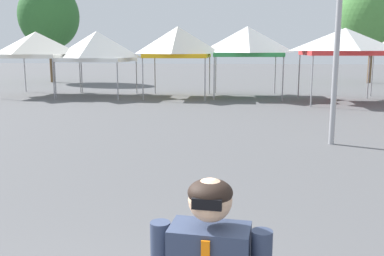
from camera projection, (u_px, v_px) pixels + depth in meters
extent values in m
cylinder|color=#9E9EA3|center=(53.00, 77.00, 20.97)|extent=(0.06, 0.06, 2.17)
cylinder|color=#9E9EA3|center=(25.00, 73.00, 24.64)|extent=(0.06, 0.06, 2.17)
cylinder|color=#9E9EA3|center=(80.00, 73.00, 24.19)|extent=(0.06, 0.06, 2.17)
pyramid|color=white|center=(36.00, 43.00, 22.50)|extent=(3.57, 3.57, 1.15)
cube|color=white|center=(37.00, 56.00, 22.62)|extent=(3.54, 3.54, 0.20)
cylinder|color=#9E9EA3|center=(55.00, 79.00, 21.12)|extent=(0.06, 0.06, 2.00)
cylinder|color=#9E9EA3|center=(118.00, 79.00, 20.62)|extent=(0.06, 0.06, 2.00)
cylinder|color=#9E9EA3|center=(82.00, 75.00, 24.22)|extent=(0.06, 0.06, 2.00)
cylinder|color=#9E9EA3|center=(136.00, 75.00, 23.72)|extent=(0.06, 0.06, 2.00)
pyramid|color=white|center=(97.00, 44.00, 22.12)|extent=(3.52, 3.52, 1.34)
cube|color=white|center=(97.00, 59.00, 22.26)|extent=(3.49, 3.49, 0.20)
cylinder|color=#9E9EA3|center=(143.00, 77.00, 20.61)|extent=(0.06, 0.06, 2.20)
cylinder|color=#9E9EA3|center=(205.00, 78.00, 20.28)|extent=(0.06, 0.06, 2.20)
cylinder|color=#9E9EA3|center=(155.00, 74.00, 23.54)|extent=(0.06, 0.06, 2.20)
cylinder|color=#9E9EA3|center=(210.00, 74.00, 23.21)|extent=(0.06, 0.06, 2.20)
pyramid|color=white|center=(178.00, 40.00, 21.59)|extent=(3.16, 3.16, 1.35)
cube|color=yellow|center=(178.00, 56.00, 21.73)|extent=(3.13, 3.13, 0.20)
cylinder|color=#9E9EA3|center=(214.00, 77.00, 20.59)|extent=(0.06, 0.06, 2.26)
cylinder|color=#9E9EA3|center=(283.00, 77.00, 20.35)|extent=(0.06, 0.06, 2.26)
cylinder|color=#9E9EA3|center=(216.00, 73.00, 23.79)|extent=(0.06, 0.06, 2.26)
cylinder|color=#9E9EA3|center=(275.00, 73.00, 23.54)|extent=(0.06, 0.06, 2.26)
pyramid|color=white|center=(248.00, 39.00, 21.75)|extent=(3.53, 3.53, 1.30)
cube|color=green|center=(247.00, 54.00, 21.88)|extent=(3.50, 3.50, 0.20)
cylinder|color=#9E9EA3|center=(312.00, 79.00, 18.14)|extent=(0.06, 0.06, 2.36)
cylinder|color=#9E9EA3|center=(299.00, 74.00, 21.44)|extent=(0.06, 0.06, 2.36)
cylinder|color=#9E9EA3|center=(369.00, 75.00, 21.17)|extent=(0.06, 0.06, 2.36)
pyramid|color=white|center=(345.00, 39.00, 19.35)|extent=(3.64, 3.64, 1.01)
cube|color=red|center=(344.00, 53.00, 19.46)|extent=(3.60, 3.60, 0.20)
cylinder|color=#9E9EA3|center=(372.00, 73.00, 22.27)|extent=(0.06, 0.06, 2.36)
sphere|color=#D8A884|center=(210.00, 200.00, 2.22)|extent=(0.23, 0.23, 0.23)
ellipsoid|color=black|center=(210.00, 193.00, 2.21)|extent=(0.23, 0.23, 0.14)
cube|color=black|center=(207.00, 204.00, 2.11)|extent=(0.15, 0.04, 0.06)
cylinder|color=brown|center=(370.00, 60.00, 31.00)|extent=(0.28, 0.28, 3.23)
ellipsoid|color=#47843D|center=(374.00, 10.00, 30.37)|extent=(4.75, 4.75, 5.22)
cylinder|color=brown|center=(52.00, 61.00, 31.65)|extent=(0.28, 0.28, 3.06)
ellipsoid|color=#2D662D|center=(49.00, 16.00, 31.06)|extent=(4.31, 4.31, 4.74)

